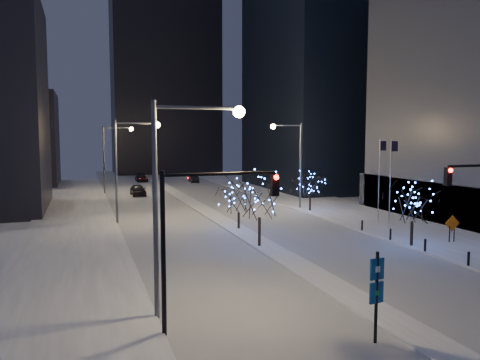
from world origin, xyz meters
name	(u,v)px	position (x,y,z in m)	size (l,w,h in m)	color
ground	(368,308)	(0.00, 0.00, 0.00)	(160.00, 160.00, 0.00)	white
road	(198,207)	(0.00, 35.00, 0.01)	(20.00, 130.00, 0.02)	#AEB3BE
median	(209,213)	(0.00, 30.00, 0.07)	(2.00, 80.00, 0.15)	white
east_sidewalk	(381,220)	(15.00, 20.00, 0.07)	(10.00, 90.00, 0.15)	white
west_sidewalk	(72,241)	(-14.00, 20.00, 0.07)	(8.00, 90.00, 0.15)	white
filler_west_far	(1,139)	(-26.00, 70.00, 8.00)	(18.00, 16.00, 16.00)	black
horizon_block	(165,83)	(6.00, 92.00, 21.00)	(24.00, 14.00, 42.00)	black
street_lamp_w_near	(178,178)	(-8.94, 2.00, 6.50)	(4.40, 0.56, 10.00)	#595E66
street_lamp_w_mid	(127,157)	(-8.94, 27.00, 6.50)	(4.40, 0.56, 10.00)	#595E66
street_lamp_w_far	(111,150)	(-8.94, 52.00, 6.50)	(4.40, 0.56, 10.00)	#595E66
street_lamp_east	(293,154)	(10.08, 30.00, 6.45)	(3.90, 0.56, 10.00)	#595E66
traffic_signal_west	(200,222)	(-8.44, 0.00, 4.76)	(5.26, 0.43, 7.00)	black
flagpoles	(385,176)	(13.37, 17.25, 4.80)	(1.35, 2.60, 8.00)	silver
bollards	(407,239)	(10.20, 10.00, 0.60)	(0.16, 12.16, 0.90)	black
car_near	(138,190)	(-5.56, 48.69, 0.80)	(1.89, 4.69, 1.60)	black
car_mid	(194,179)	(6.34, 64.72, 0.66)	(1.39, 3.98, 1.31)	black
car_far	(141,178)	(-2.49, 69.92, 0.73)	(2.05, 5.05, 1.46)	black
holiday_tree_median_near	(260,195)	(-0.50, 13.48, 3.99)	(5.84, 5.84, 5.85)	black
holiday_tree_median_far	(239,198)	(0.18, 20.42, 2.95)	(4.72, 4.72, 4.43)	black
holiday_tree_plaza_near	(413,203)	(10.50, 9.85, 3.41)	(4.81, 4.81, 4.95)	black
holiday_tree_plaza_far	(310,185)	(11.07, 27.64, 3.01)	(4.54, 4.54, 4.45)	black
wayfinding_sign	(377,287)	(-2.00, -3.48, 2.33)	(0.68, 0.18, 3.80)	black
construction_sign	(452,226)	(14.30, 9.83, 1.43)	(1.28, 0.19, 2.12)	black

